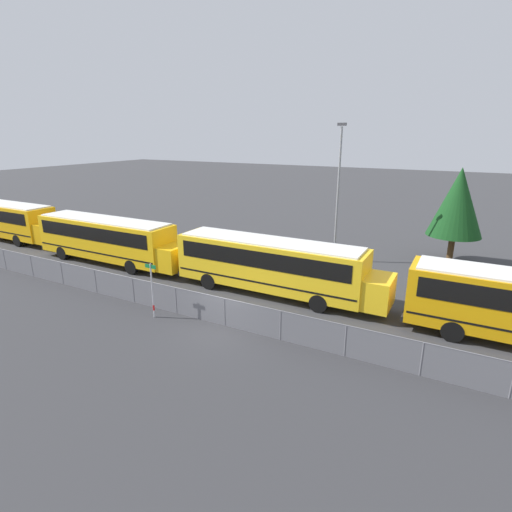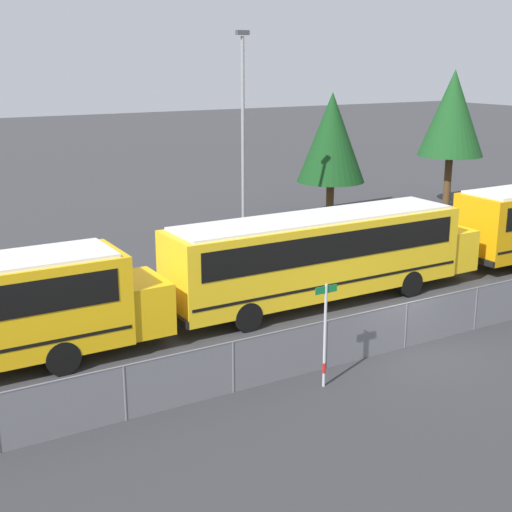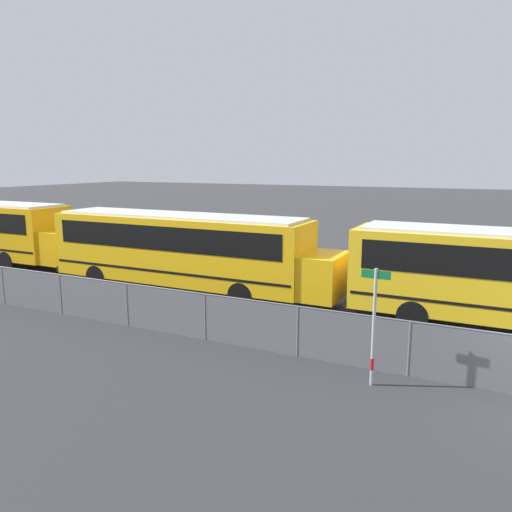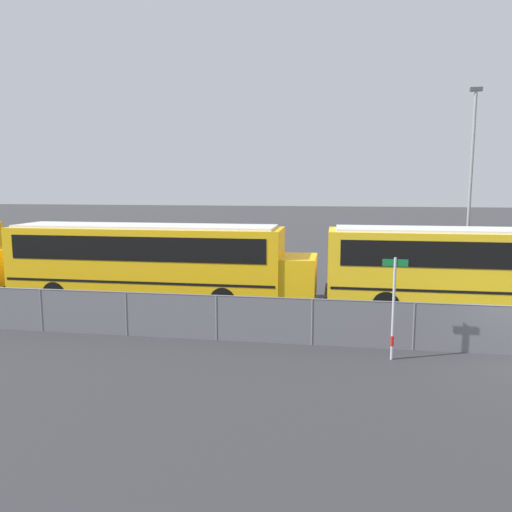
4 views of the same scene
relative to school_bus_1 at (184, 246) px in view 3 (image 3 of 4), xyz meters
name	(u,v)px [view 3 (image 3 of 4)]	position (x,y,z in m)	size (l,w,h in m)	color
school_bus_1	(184,246)	(0.00, 0.00, 0.00)	(13.00, 2.55, 3.32)	yellow
street_sign	(374,324)	(9.27, -5.56, -0.40)	(0.70, 0.09, 2.97)	#B7B7BC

